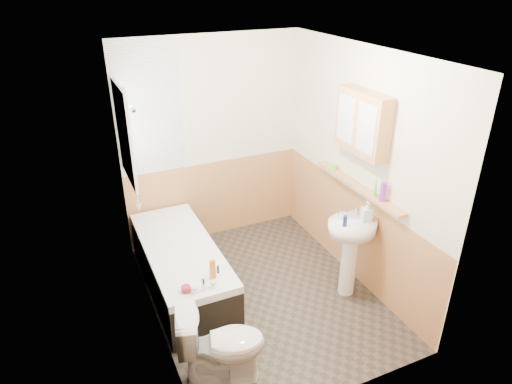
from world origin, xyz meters
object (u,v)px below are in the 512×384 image
pine_shelf (358,186)px  toilet (222,345)px  medicine_cabinet (363,123)px  sink (351,242)px  bathtub (182,266)px

pine_shelf → toilet: bearing=-157.1°
pine_shelf → medicine_cabinet: bearing=-164.8°
toilet → sink: (1.60, 0.52, 0.27)m
bathtub → toilet: size_ratio=2.45×
bathtub → pine_shelf: (1.77, -0.55, 0.83)m
sink → medicine_cabinet: (0.17, 0.23, 1.17)m
sink → bathtub: bearing=144.9°
toilet → pine_shelf: bearing=-51.7°
medicine_cabinet → sink: bearing=-126.3°
pine_shelf → bathtub: bearing=162.8°
bathtub → toilet: toilet is taller
sink → toilet: bearing=-170.5°
toilet → pine_shelf: (1.80, 0.76, 0.76)m
bathtub → toilet: 1.31m
bathtub → pine_shelf: pine_shelf is taller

